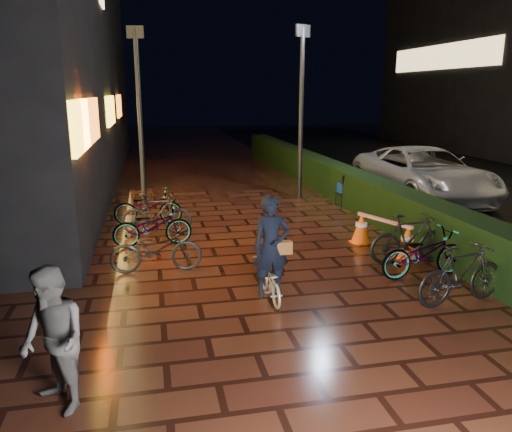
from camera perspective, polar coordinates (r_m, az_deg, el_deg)
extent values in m
plane|color=#381911|center=(8.65, 4.23, -7.57)|extent=(80.00, 80.00, 0.00)
cube|color=black|center=(16.89, 7.52, 4.80)|extent=(0.70, 20.00, 1.00)
imported|color=#575759|center=(5.51, -22.18, -13.06)|extent=(0.90, 0.94, 1.54)
imported|color=#ADADB2|center=(15.95, 18.57, 4.64)|extent=(2.56, 5.54, 1.54)
cube|color=yellow|center=(9.31, -19.45, 9.68)|extent=(0.08, 2.00, 0.90)
cube|color=orange|center=(10.79, -18.47, 10.25)|extent=(0.08, 3.00, 0.90)
cube|color=yellow|center=(16.76, -16.29, 11.52)|extent=(0.08, 2.80, 0.90)
cube|color=orange|center=(21.75, -15.38, 12.03)|extent=(0.08, 2.20, 0.90)
cube|color=black|center=(32.66, 27.06, 19.32)|extent=(8.00, 14.00, 14.00)
cube|color=#FFD88C|center=(30.20, 20.35, 16.67)|extent=(0.06, 10.00, 1.30)
cylinder|color=black|center=(15.08, 5.16, 11.32)|extent=(0.17, 0.17, 4.95)
cube|color=black|center=(15.16, 5.37, 20.34)|extent=(0.47, 0.24, 0.33)
cylinder|color=black|center=(14.67, -13.11, 10.71)|extent=(0.15, 0.15, 4.84)
cube|color=black|center=(14.74, -13.64, 19.76)|extent=(0.47, 0.16, 0.33)
imported|color=white|center=(7.88, 1.57, -7.35)|extent=(0.43, 1.18, 0.61)
imported|color=black|center=(7.60, 1.77, -3.48)|extent=(0.58, 0.39, 1.57)
cube|color=brown|center=(7.64, 3.12, -3.63)|extent=(0.27, 0.12, 0.20)
cone|color=#E14F0B|center=(10.19, 16.91, -2.82)|extent=(0.42, 0.42, 0.67)
cone|color=#FF5F0D|center=(10.97, 11.93, -1.31)|extent=(0.42, 0.42, 0.67)
cube|color=#FD270D|center=(10.28, 16.78, -4.52)|extent=(0.47, 0.47, 0.03)
cube|color=#F1470C|center=(11.06, 11.85, -2.90)|extent=(0.47, 0.47, 0.03)
cube|color=red|center=(10.49, 14.42, -0.48)|extent=(0.60, 1.35, 0.07)
cube|color=black|center=(14.50, 10.11, 2.60)|extent=(0.54, 0.46, 0.04)
cylinder|color=black|center=(14.31, 9.71, 1.70)|extent=(0.03, 0.03, 0.34)
cylinder|color=black|center=(14.50, 11.07, 1.80)|extent=(0.03, 0.03, 0.34)
cylinder|color=black|center=(14.58, 9.10, 1.95)|extent=(0.03, 0.03, 0.34)
cylinder|color=black|center=(14.77, 10.43, 2.05)|extent=(0.03, 0.03, 0.34)
cube|color=#0E30B7|center=(14.47, 10.14, 3.19)|extent=(0.40, 0.35, 0.27)
cylinder|color=black|center=(14.30, 9.93, 2.99)|extent=(0.21, 0.36, 0.86)
imported|color=black|center=(12.50, -12.24, 1.02)|extent=(1.68, 0.67, 0.86)
imported|color=black|center=(9.16, -11.37, -3.71)|extent=(1.65, 0.61, 0.86)
imported|color=black|center=(11.53, -11.33, 0.22)|extent=(1.64, 0.66, 0.96)
imported|color=black|center=(10.70, -11.77, -1.14)|extent=(1.68, 0.69, 0.86)
imported|color=black|center=(9.87, 17.19, -2.49)|extent=(1.60, 0.48, 0.96)
imported|color=black|center=(8.26, 22.45, -6.17)|extent=(1.65, 0.70, 0.96)
imported|color=black|center=(9.23, 18.64, -4.06)|extent=(1.68, 0.70, 0.86)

